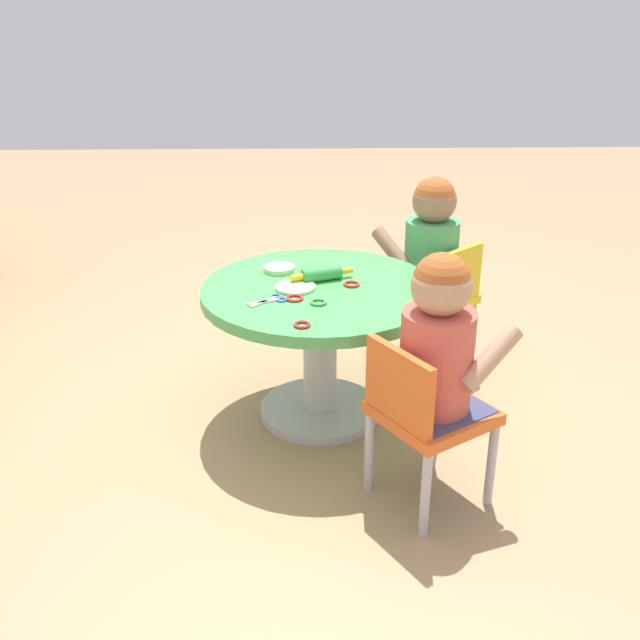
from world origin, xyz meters
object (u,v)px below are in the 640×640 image
object	(u,v)px
craft_table	(320,322)
child_chair_left	(424,413)
rolling_pin	(322,274)
craft_scissors	(272,300)
seated_child_right	(431,242)
seated_child_left	(439,340)
child_chair_right	(435,298)

from	to	relation	value
craft_table	child_chair_left	xyz separation A→B (m)	(-0.52, -0.29, -0.07)
rolling_pin	craft_scissors	distance (m)	0.25
craft_scissors	seated_child_right	bearing A→B (deg)	-49.72
craft_table	seated_child_left	distance (m)	0.61
craft_table	rolling_pin	distance (m)	0.17
child_chair_left	rolling_pin	xyz separation A→B (m)	(0.57, 0.28, 0.22)
seated_child_right	craft_scissors	size ratio (longest dim) A/B	3.66
child_chair_right	rolling_pin	world-z (taller)	rolling_pin
child_chair_left	seated_child_left	bearing A→B (deg)	-57.34
seated_child_left	seated_child_right	world-z (taller)	same
craft_table	craft_scissors	bearing A→B (deg)	127.13
seated_child_left	seated_child_right	distance (m)	0.89
child_chair_left	rolling_pin	world-z (taller)	rolling_pin
child_chair_left	rolling_pin	distance (m)	0.68
seated_child_left	rolling_pin	size ratio (longest dim) A/B	2.28
child_chair_right	child_chair_left	bearing A→B (deg)	168.39
child_chair_left	seated_child_right	world-z (taller)	seated_child_right
seated_child_left	rolling_pin	xyz separation A→B (m)	(0.55, 0.32, -0.00)
craft_table	seated_child_right	size ratio (longest dim) A/B	1.61
craft_table	seated_child_right	bearing A→B (deg)	-48.65
rolling_pin	child_chair_left	bearing A→B (deg)	-153.76
child_chair_left	craft_scissors	xyz separation A→B (m)	(0.39, 0.45, 0.20)
craft_table	craft_scissors	size ratio (longest dim) A/B	5.88
craft_table	child_chair_right	size ratio (longest dim) A/B	1.53
rolling_pin	child_chair_right	bearing A→B (deg)	-56.77
craft_scissors	rolling_pin	bearing A→B (deg)	-43.21
rolling_pin	craft_table	bearing A→B (deg)	172.97
child_chair_right	craft_scissors	distance (m)	0.82
child_chair_left	craft_scissors	bearing A→B (deg)	48.84
seated_child_left	craft_scissors	xyz separation A→B (m)	(0.37, 0.48, -0.03)
rolling_pin	craft_scissors	world-z (taller)	rolling_pin
seated_child_left	craft_scissors	bearing A→B (deg)	52.44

